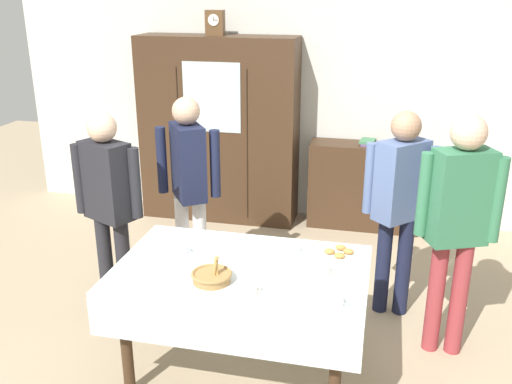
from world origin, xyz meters
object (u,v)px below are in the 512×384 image
at_px(tea_cup_center, 337,302).
at_px(tea_cup_mid_right, 251,290).
at_px(dining_table, 240,286).
at_px(tea_cup_front_edge, 295,250).
at_px(bread_basket, 212,276).
at_px(spoon_mid_right, 267,251).
at_px(spoon_back_edge, 231,264).
at_px(person_behind_table_left, 458,215).
at_px(mantel_clock, 215,23).
at_px(tea_cup_mid_left, 324,271).
at_px(person_behind_table_right, 400,196).
at_px(tea_cup_far_left, 182,250).
at_px(person_beside_shelf, 108,196).
at_px(person_near_right_end, 189,176).
at_px(wall_cabinet, 219,130).
at_px(book_stack, 367,142).
at_px(spoon_far_right, 185,238).
at_px(pastry_plate, 339,254).
at_px(bookshelf_low, 364,186).

bearing_deg(tea_cup_center, tea_cup_mid_right, 177.55).
height_order(dining_table, tea_cup_front_edge, tea_cup_front_edge).
xyz_separation_m(bread_basket, spoon_mid_right, (0.23, 0.46, -0.03)).
bearing_deg(spoon_back_edge, person_behind_table_left, 20.83).
relative_size(spoon_mid_right, person_behind_table_left, 0.07).
height_order(tea_cup_front_edge, tea_cup_mid_right, same).
distance_m(mantel_clock, tea_cup_mid_left, 3.16).
bearing_deg(person_behind_table_left, person_behind_table_right, 129.51).
height_order(tea_cup_far_left, person_beside_shelf, person_beside_shelf).
relative_size(tea_cup_mid_right, tea_cup_far_left, 1.00).
height_order(person_near_right_end, person_behind_table_left, person_behind_table_left).
xyz_separation_m(wall_cabinet, book_stack, (1.53, 0.05, -0.05)).
xyz_separation_m(spoon_back_edge, person_near_right_end, (-0.61, 0.98, 0.21)).
bearing_deg(person_near_right_end, mantel_clock, 98.46).
distance_m(tea_cup_front_edge, person_behind_table_right, 0.98).
bearing_deg(bread_basket, person_near_right_end, 114.94).
distance_m(tea_cup_center, spoon_far_right, 1.26).
bearing_deg(tea_cup_center, book_stack, 89.63).
distance_m(bread_basket, pastry_plate, 0.86).
height_order(mantel_clock, spoon_back_edge, mantel_clock).
distance_m(mantel_clock, person_near_right_end, 1.90).
distance_m(pastry_plate, person_near_right_end, 1.45).
height_order(tea_cup_mid_left, bread_basket, bread_basket).
bearing_deg(spoon_back_edge, tea_cup_mid_left, -0.54).
xyz_separation_m(dining_table, person_behind_table_right, (0.93, 1.00, 0.30)).
bearing_deg(person_behind_table_left, tea_cup_front_edge, -163.91).
bearing_deg(spoon_back_edge, bookshelf_low, 74.72).
height_order(dining_table, person_beside_shelf, person_beside_shelf).
xyz_separation_m(wall_cabinet, bread_basket, (0.78, -2.76, -0.17)).
height_order(bookshelf_low, spoon_far_right, bookshelf_low).
bearing_deg(tea_cup_far_left, spoon_mid_right, 16.96).
bearing_deg(tea_cup_mid_left, tea_cup_far_left, 175.51).
bearing_deg(person_beside_shelf, wall_cabinet, 83.58).
height_order(spoon_mid_right, person_behind_table_right, person_behind_table_right).
xyz_separation_m(mantel_clock, book_stack, (1.55, 0.05, -1.13)).
distance_m(wall_cabinet, spoon_mid_right, 2.52).
bearing_deg(book_stack, tea_cup_mid_left, -92.88).
distance_m(book_stack, bread_basket, 2.91).
bearing_deg(person_beside_shelf, tea_cup_far_left, -30.68).
relative_size(tea_cup_front_edge, tea_cup_center, 1.00).
height_order(pastry_plate, spoon_back_edge, pastry_plate).
relative_size(wall_cabinet, tea_cup_center, 14.78).
distance_m(tea_cup_mid_left, person_near_right_end, 1.55).
height_order(wall_cabinet, pastry_plate, wall_cabinet).
bearing_deg(tea_cup_front_edge, tea_cup_mid_left, -47.48).
xyz_separation_m(bread_basket, person_near_right_end, (-0.56, 1.21, 0.18)).
relative_size(dining_table, tea_cup_center, 11.81).
distance_m(book_stack, tea_cup_center, 2.92).
xyz_separation_m(book_stack, pastry_plate, (-0.07, -2.30, -0.14)).
relative_size(tea_cup_front_edge, spoon_far_right, 1.09).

